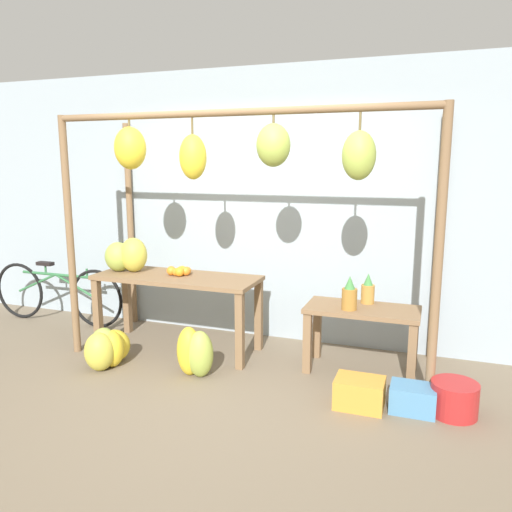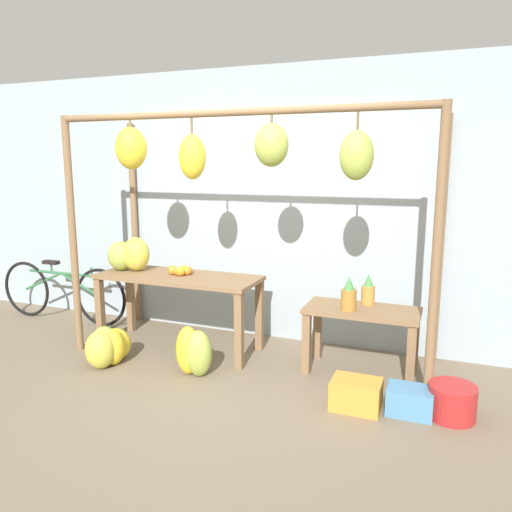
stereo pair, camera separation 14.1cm
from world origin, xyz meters
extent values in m
plane|color=#756651|center=(0.00, 0.00, 0.00)|extent=(20.00, 20.00, 0.00)
cube|color=#99A8B2|center=(0.00, 1.55, 1.40)|extent=(8.00, 0.08, 2.80)
cylinder|color=brown|center=(-1.66, 0.45, 1.14)|extent=(0.07, 0.07, 2.27)
cylinder|color=brown|center=(1.66, 0.45, 1.14)|extent=(0.07, 0.07, 2.27)
cylinder|color=brown|center=(-1.66, 1.46, 1.14)|extent=(0.07, 0.07, 2.27)
cylinder|color=brown|center=(1.66, 1.46, 1.14)|extent=(0.07, 0.07, 2.27)
cylinder|color=brown|center=(0.00, 0.45, 2.24)|extent=(3.31, 0.06, 0.06)
cylinder|color=brown|center=(-0.94, 0.45, 2.19)|extent=(0.02, 0.02, 0.06)
ellipsoid|color=yellow|center=(-0.94, 0.45, 1.97)|extent=(0.28, 0.26, 0.37)
cylinder|color=brown|center=(-0.33, 0.45, 2.15)|extent=(0.02, 0.02, 0.13)
ellipsoid|color=yellow|center=(-0.33, 0.45, 1.89)|extent=(0.23, 0.21, 0.38)
cylinder|color=brown|center=(0.38, 0.45, 2.18)|extent=(0.02, 0.02, 0.06)
ellipsoid|color=#9EB247|center=(0.38, 0.45, 1.98)|extent=(0.27, 0.25, 0.34)
cylinder|color=brown|center=(1.05, 0.45, 2.15)|extent=(0.02, 0.02, 0.13)
ellipsoid|color=#9EB247|center=(1.05, 0.45, 1.90)|extent=(0.25, 0.23, 0.37)
cube|color=brown|center=(-0.74, 0.86, 0.73)|extent=(1.63, 0.61, 0.04)
cube|color=brown|center=(-1.51, 0.60, 0.36)|extent=(0.07, 0.07, 0.71)
cube|color=brown|center=(0.03, 0.60, 0.36)|extent=(0.07, 0.07, 0.71)
cube|color=brown|center=(-1.51, 1.11, 0.36)|extent=(0.07, 0.07, 0.71)
cube|color=brown|center=(0.03, 1.11, 0.36)|extent=(0.07, 0.07, 0.71)
cube|color=brown|center=(1.06, 0.92, 0.57)|extent=(0.99, 0.49, 0.04)
cube|color=brown|center=(0.62, 0.73, 0.28)|extent=(0.07, 0.07, 0.55)
cube|color=brown|center=(1.51, 0.73, 0.28)|extent=(0.07, 0.07, 0.55)
cube|color=brown|center=(0.62, 1.11, 0.28)|extent=(0.07, 0.07, 0.55)
cube|color=brown|center=(1.51, 1.11, 0.28)|extent=(0.07, 0.07, 0.55)
ellipsoid|color=gold|center=(-1.24, 0.88, 0.93)|extent=(0.29, 0.26, 0.35)
ellipsoid|color=#9EB247|center=(-1.40, 0.84, 0.90)|extent=(0.30, 0.27, 0.30)
sphere|color=orange|center=(-0.70, 0.84, 0.80)|extent=(0.09, 0.09, 0.09)
sphere|color=orange|center=(-0.74, 0.85, 0.79)|extent=(0.08, 0.08, 0.08)
sphere|color=orange|center=(-0.80, 0.86, 0.80)|extent=(0.09, 0.09, 0.09)
sphere|color=orange|center=(-0.66, 0.90, 0.80)|extent=(0.09, 0.09, 0.09)
sphere|color=orange|center=(-0.67, 0.94, 0.79)|extent=(0.08, 0.08, 0.08)
sphere|color=orange|center=(-0.70, 0.90, 0.80)|extent=(0.09, 0.09, 0.09)
sphere|color=orange|center=(-0.71, 0.91, 0.80)|extent=(0.09, 0.09, 0.09)
cylinder|color=#B27F38|center=(1.09, 1.08, 0.68)|extent=(0.12, 0.12, 0.17)
cone|color=#428442|center=(1.09, 1.08, 0.82)|extent=(0.08, 0.08, 0.11)
cylinder|color=#A3702D|center=(0.96, 0.82, 0.69)|extent=(0.13, 0.13, 0.18)
cone|color=#428442|center=(0.96, 0.82, 0.83)|extent=(0.09, 0.09, 0.11)
ellipsoid|color=yellow|center=(-1.10, 0.25, 0.17)|extent=(0.29, 0.27, 0.34)
ellipsoid|color=yellow|center=(-1.15, 0.36, 0.15)|extent=(0.39, 0.39, 0.31)
ellipsoid|color=#9EB247|center=(-1.16, 0.24, 0.15)|extent=(0.29, 0.31, 0.30)
ellipsoid|color=#9EB247|center=(-1.16, 0.22, 0.18)|extent=(0.35, 0.36, 0.37)
ellipsoid|color=gold|center=(-1.15, 0.14, 0.18)|extent=(0.31, 0.29, 0.35)
ellipsoid|color=#9EB247|center=(-0.24, 0.32, 0.21)|extent=(0.27, 0.25, 0.42)
ellipsoid|color=yellow|center=(-0.34, 0.33, 0.22)|extent=(0.30, 0.29, 0.44)
cube|color=orange|center=(1.15, 0.24, 0.11)|extent=(0.37, 0.27, 0.23)
cylinder|color=#AD2323|center=(1.83, 0.36, 0.13)|extent=(0.34, 0.34, 0.25)
torus|color=black|center=(-3.01, 1.11, 0.34)|extent=(0.67, 0.05, 0.67)
torus|color=black|center=(-1.92, 1.13, 0.34)|extent=(0.67, 0.05, 0.67)
cylinder|color=#337042|center=(-2.47, 1.12, 0.58)|extent=(0.93, 0.04, 0.03)
cylinder|color=#337042|center=(-2.74, 1.12, 0.46)|extent=(0.56, 0.04, 0.27)
cylinder|color=#337042|center=(-2.19, 1.12, 0.46)|extent=(0.56, 0.04, 0.27)
cylinder|color=#337042|center=(-2.60, 1.12, 0.63)|extent=(0.02, 0.02, 0.10)
cube|color=black|center=(-2.60, 1.12, 0.70)|extent=(0.20, 0.08, 0.04)
cylinder|color=#337042|center=(-2.03, 1.13, 0.63)|extent=(0.02, 0.02, 0.10)
cube|color=#4C84B2|center=(1.54, 0.30, 0.10)|extent=(0.33, 0.24, 0.20)
camera|label=1|loc=(1.61, -3.38, 1.85)|focal=35.00mm
camera|label=2|loc=(1.74, -3.33, 1.85)|focal=35.00mm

